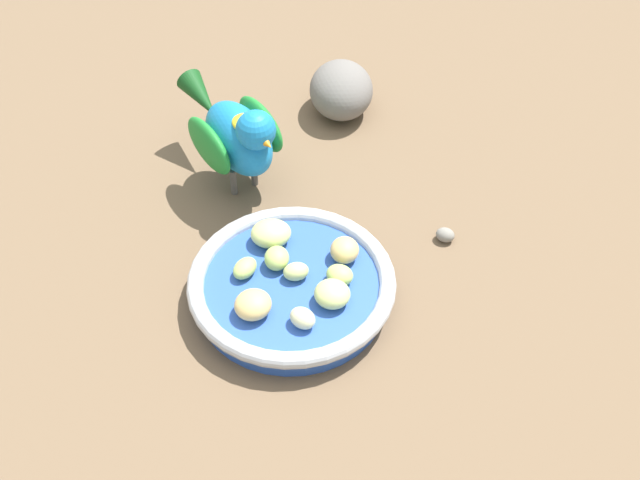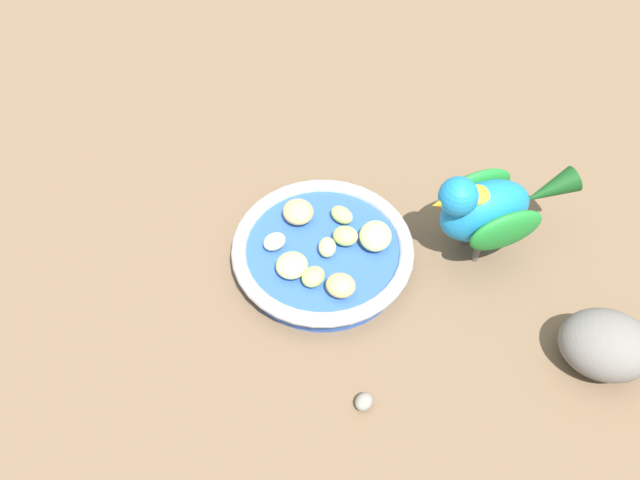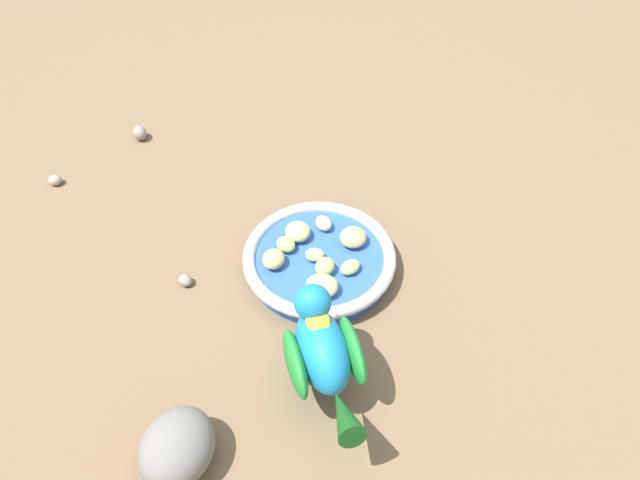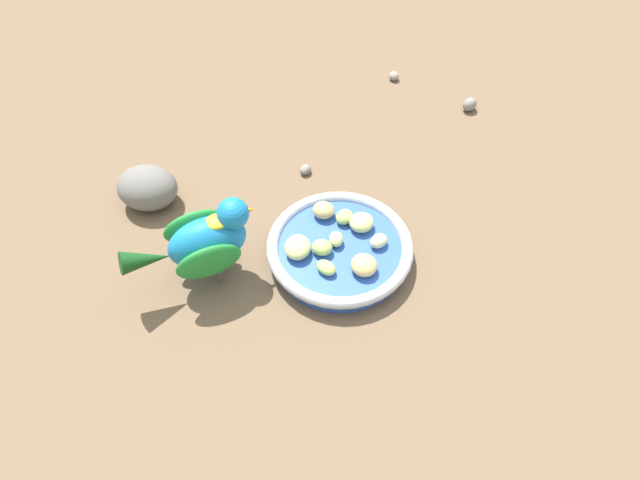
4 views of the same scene
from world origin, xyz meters
TOP-DOWN VIEW (x-y plane):
  - ground_plane at (0.00, 0.00)m, footprint 4.00×4.00m
  - feeding_bowl at (-0.02, -0.02)m, footprint 0.19×0.19m
  - apple_piece_0 at (-0.06, -0.02)m, footprint 0.03×0.03m
  - apple_piece_1 at (-0.03, 0.03)m, footprint 0.03×0.03m
  - apple_piece_2 at (0.02, 0.02)m, footprint 0.05×0.05m
  - apple_piece_3 at (-0.06, -0.05)m, footprint 0.03×0.03m
  - apple_piece_4 at (-0.05, 0.00)m, footprint 0.05×0.05m
  - apple_piece_5 at (0.01, -0.07)m, footprint 0.04×0.04m
  - apple_piece_6 at (-0.02, -0.03)m, footprint 0.03×0.02m
  - apple_piece_7 at (0.03, -0.03)m, footprint 0.03×0.03m
  - apple_piece_8 at (0.00, -0.04)m, footprint 0.02×0.03m
  - parrot at (0.05, -0.18)m, footprint 0.13×0.15m
  - rock_large at (-0.05, -0.31)m, footprint 0.08×0.09m
  - pebble_0 at (-0.16, -0.11)m, footprint 0.02×0.02m
  - pebble_1 at (-0.43, -0.01)m, footprint 0.02×0.02m
  - pebble_2 at (-0.38, 0.13)m, footprint 0.03×0.03m

SIDE VIEW (x-z plane):
  - ground_plane at x=0.00m, z-range 0.00..0.00m
  - pebble_0 at x=-0.16m, z-range 0.00..0.01m
  - pebble_1 at x=-0.43m, z-range 0.00..0.02m
  - pebble_2 at x=-0.38m, z-range 0.00..0.02m
  - feeding_bowl at x=-0.02m, z-range 0.00..0.03m
  - rock_large at x=-0.05m, z-range 0.00..0.06m
  - apple_piece_7 at x=0.03m, z-range 0.02..0.04m
  - apple_piece_6 at x=-0.02m, z-range 0.02..0.04m
  - apple_piece_0 at x=-0.06m, z-range 0.02..0.04m
  - apple_piece_1 at x=-0.03m, z-range 0.02..0.04m
  - apple_piece_8 at x=0.00m, z-range 0.02..0.04m
  - apple_piece_4 at x=-0.05m, z-range 0.02..0.04m
  - apple_piece_3 at x=-0.06m, z-range 0.02..0.05m
  - apple_piece_2 at x=0.02m, z-range 0.02..0.05m
  - apple_piece_5 at x=0.01m, z-range 0.02..0.05m
  - parrot at x=0.05m, z-range 0.01..0.13m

